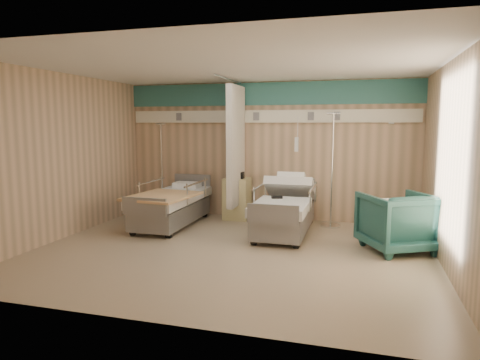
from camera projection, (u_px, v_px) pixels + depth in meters
name	position (u px, v px, depth m)	size (l,w,h in m)	color
ground	(231.00, 251.00, 6.59)	(6.00, 5.00, 0.00)	gray
room_walls	(234.00, 129.00, 6.60)	(6.04, 5.04, 2.82)	tan
bed_right	(285.00, 216.00, 7.62)	(1.00, 2.16, 0.63)	silver
bed_left	(172.00, 209.00, 8.22)	(1.00, 2.16, 0.63)	silver
bedside_cabinet	(237.00, 199.00, 8.78)	(0.50, 0.48, 0.85)	#D9CC88
visitor_armchair	(398.00, 222.00, 6.56)	(0.97, 1.00, 0.91)	#20524C
waffle_blanket	(401.00, 191.00, 6.44)	(0.58, 0.51, 0.07)	white
iv_stand_right	(331.00, 204.00, 8.13)	(0.39, 0.39, 2.16)	silver
iv_stand_left	(162.00, 197.00, 9.10)	(0.35, 0.35, 1.96)	silver
call_remote	(277.00, 197.00, 7.60)	(0.19, 0.09, 0.04)	black
tan_blanket	(162.00, 196.00, 7.73)	(1.02, 1.28, 0.04)	tan
toiletry_bag	(238.00, 175.00, 8.66)	(0.24, 0.16, 0.13)	black
white_cup	(229.00, 175.00, 8.81)	(0.08, 0.08, 0.12)	white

